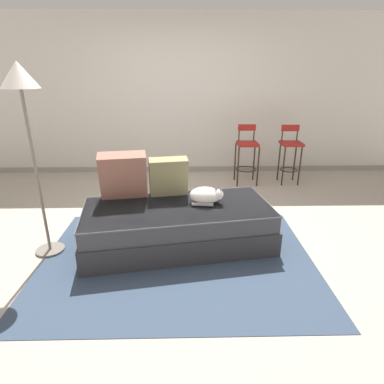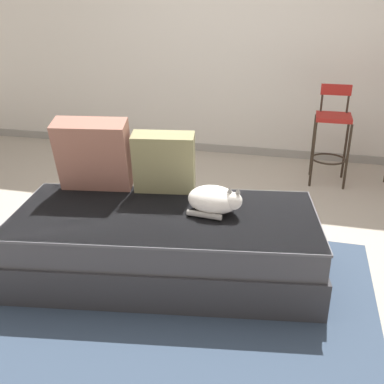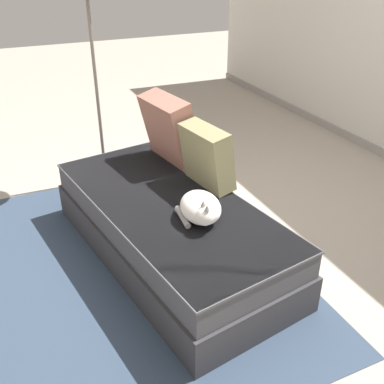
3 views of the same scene
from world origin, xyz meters
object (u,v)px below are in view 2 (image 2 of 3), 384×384
throw_pillow_middle (164,163)px  cat (215,200)px  throw_pillow_corner (94,155)px  couch (166,243)px  bar_stool_near_window (332,130)px

throw_pillow_middle → cat: bearing=-30.6°
throw_pillow_middle → throw_pillow_corner: bearing=-170.7°
throw_pillow_middle → cat: size_ratio=1.23×
throw_pillow_corner → couch: bearing=-23.3°
couch → cat: (0.30, 0.09, 0.30)m
couch → throw_pillow_corner: bearing=156.7°
cat → couch: bearing=-163.3°
throw_pillow_middle → cat: (0.40, -0.24, -0.13)m
couch → bar_stool_near_window: 2.24m
throw_pillow_middle → bar_stool_near_window: 2.00m
couch → bar_stool_near_window: bar_stool_near_window is taller
cat → throw_pillow_corner: bearing=169.7°
throw_pillow_corner → cat: size_ratio=1.47×
throw_pillow_middle → bar_stool_near_window: bar_stool_near_window is taller
bar_stool_near_window → throw_pillow_middle: bearing=-125.7°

